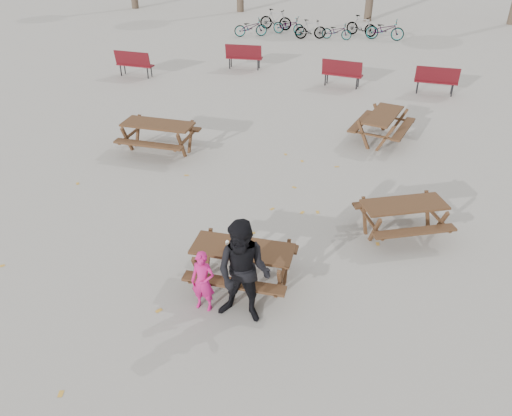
% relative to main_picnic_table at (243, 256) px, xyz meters
% --- Properties ---
extents(ground, '(80.00, 80.00, 0.00)m').
position_rel_main_picnic_table_xyz_m(ground, '(0.00, 0.00, -0.59)').
color(ground, gray).
rests_on(ground, ground).
extents(main_picnic_table, '(1.80, 1.45, 0.78)m').
position_rel_main_picnic_table_xyz_m(main_picnic_table, '(0.00, 0.00, 0.00)').
color(main_picnic_table, '#331A12').
rests_on(main_picnic_table, ground).
extents(food_tray, '(0.18, 0.11, 0.03)m').
position_rel_main_picnic_table_xyz_m(food_tray, '(-0.01, -0.06, 0.21)').
color(food_tray, silver).
rests_on(food_tray, main_picnic_table).
extents(bread_roll, '(0.14, 0.06, 0.05)m').
position_rel_main_picnic_table_xyz_m(bread_roll, '(-0.01, -0.06, 0.25)').
color(bread_roll, tan).
rests_on(bread_roll, food_tray).
extents(soda_bottle, '(0.07, 0.07, 0.17)m').
position_rel_main_picnic_table_xyz_m(soda_bottle, '(-0.25, -0.08, 0.26)').
color(soda_bottle, silver).
rests_on(soda_bottle, main_picnic_table).
extents(child, '(0.43, 0.30, 1.14)m').
position_rel_main_picnic_table_xyz_m(child, '(-0.47, -0.81, -0.01)').
color(child, '#C4186C').
rests_on(child, ground).
extents(adult, '(0.97, 0.78, 1.89)m').
position_rel_main_picnic_table_xyz_m(adult, '(0.25, -0.88, 0.36)').
color(adult, black).
rests_on(adult, ground).
extents(picnic_table_east, '(2.12, 1.95, 0.73)m').
position_rel_main_picnic_table_xyz_m(picnic_table_east, '(2.81, 2.31, -0.22)').
color(picnic_table_east, '#331A12').
rests_on(picnic_table_east, ground).
extents(picnic_table_north, '(1.98, 1.62, 0.83)m').
position_rel_main_picnic_table_xyz_m(picnic_table_north, '(-3.72, 4.91, -0.17)').
color(picnic_table_north, '#331A12').
rests_on(picnic_table_north, ground).
extents(picnic_table_far, '(1.91, 2.17, 0.80)m').
position_rel_main_picnic_table_xyz_m(picnic_table_far, '(2.26, 7.16, -0.19)').
color(picnic_table_far, '#331A12').
rests_on(picnic_table_far, ground).
extents(park_bench_row, '(13.05, 2.64, 1.03)m').
position_rel_main_picnic_table_xyz_m(park_bench_row, '(-1.56, 12.08, -0.07)').
color(park_bench_row, maroon).
rests_on(park_bench_row, ground).
extents(bicycle_row, '(8.62, 2.78, 1.07)m').
position_rel_main_picnic_table_xyz_m(bicycle_row, '(-1.36, 19.92, -0.11)').
color(bicycle_row, black).
rests_on(bicycle_row, ground).
extents(fallen_leaves, '(11.00, 11.00, 0.01)m').
position_rel_main_picnic_table_xyz_m(fallen_leaves, '(0.50, 2.50, -0.58)').
color(fallen_leaves, gold).
rests_on(fallen_leaves, ground).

